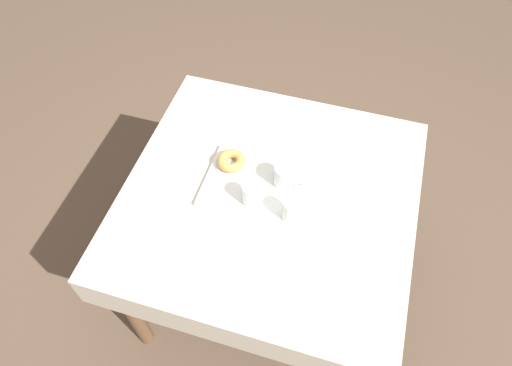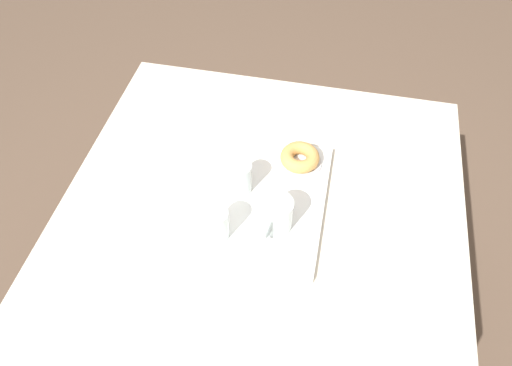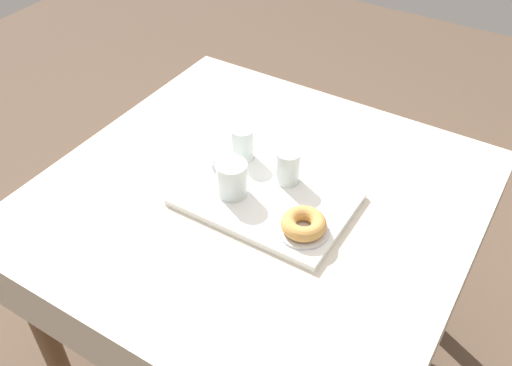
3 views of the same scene
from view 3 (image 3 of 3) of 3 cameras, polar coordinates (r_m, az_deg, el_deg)
The scene contains 8 objects.
ground_plane at distance 2.08m, azimuth 0.09°, elevation -16.93°, with size 6.00×6.00×0.00m, color brown.
dining_table at distance 1.57m, azimuth 0.12°, elevation -4.13°, with size 1.10×1.08×0.77m.
serving_tray at distance 1.46m, azimuth 1.05°, elevation -1.58°, with size 0.43×0.30×0.02m, color white.
tea_mug_left at distance 1.44m, azimuth -2.49°, elevation 0.36°, with size 0.12×0.08×0.10m.
water_glass_near at distance 1.55m, azimuth -1.37°, elevation 3.86°, with size 0.06×0.06×0.09m.
water_glass_far at distance 1.47m, azimuth 3.24°, elevation 1.48°, with size 0.06×0.06×0.09m.
donut_plate_left at distance 1.36m, azimuth 4.78°, elevation -4.76°, with size 0.13×0.13×0.01m, color silver.
sugar_donut_left at distance 1.35m, azimuth 4.83°, elevation -4.10°, with size 0.11×0.11×0.04m, color tan.
Camera 3 is at (-0.58, 0.95, 1.76)m, focal length 39.61 mm.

